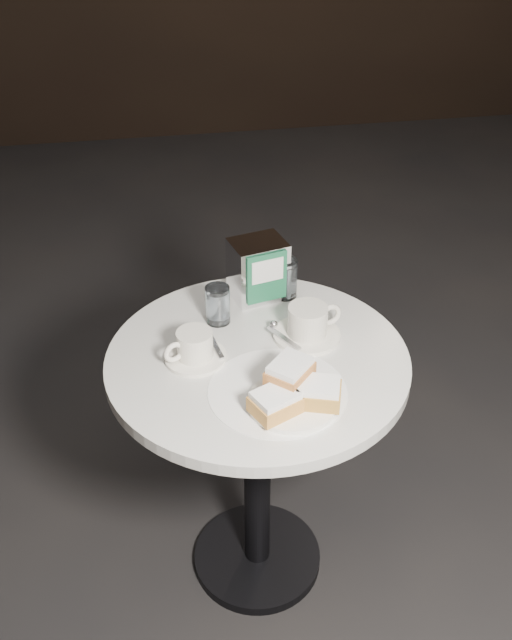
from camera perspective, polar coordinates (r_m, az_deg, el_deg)
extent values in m
plane|color=black|center=(2.17, 0.10, -18.61)|extent=(7.00, 7.00, 0.00)
cylinder|color=black|center=(2.16, 0.10, -18.37)|extent=(0.36, 0.36, 0.03)
cylinder|color=black|center=(1.89, 0.11, -11.99)|extent=(0.07, 0.07, 0.70)
cylinder|color=white|center=(1.65, 0.12, -3.25)|extent=(0.70, 0.70, 0.03)
cylinder|color=white|center=(1.54, 1.73, -5.70)|extent=(0.40, 0.40, 0.00)
cylinder|color=white|center=(1.50, 2.91, -6.62)|extent=(0.21, 0.21, 0.01)
cube|color=gold|center=(1.46, 1.55, -6.79)|extent=(0.12, 0.11, 0.03)
cube|color=white|center=(1.44, 1.57, -6.07)|extent=(0.11, 0.10, 0.01)
cube|color=#BD893A|center=(1.49, 4.97, -5.97)|extent=(0.11, 0.10, 0.03)
cube|color=white|center=(1.47, 5.02, -5.25)|extent=(0.10, 0.09, 0.01)
cube|color=#C0773B|center=(1.49, 2.72, -4.36)|extent=(0.12, 0.12, 0.03)
cube|color=white|center=(1.47, 2.75, -3.63)|extent=(0.11, 0.11, 0.01)
cylinder|color=white|center=(1.63, -4.85, -2.97)|extent=(0.19, 0.19, 0.01)
cylinder|color=silver|center=(1.61, -4.92, -1.93)|extent=(0.11, 0.11, 0.06)
cylinder|color=#906D4F|center=(1.59, -4.96, -1.18)|extent=(0.10, 0.10, 0.00)
torus|color=white|center=(1.59, -6.56, -2.58)|extent=(0.05, 0.03, 0.05)
cube|color=#B8B8BD|center=(1.65, -3.25, -2.10)|extent=(0.03, 0.10, 0.00)
sphere|color=#B7B7BC|center=(1.68, -4.15, -1.20)|extent=(0.02, 0.02, 0.02)
cylinder|color=white|center=(1.70, 4.09, -1.20)|extent=(0.19, 0.19, 0.01)
cylinder|color=silver|center=(1.67, 4.14, -0.04)|extent=(0.11, 0.11, 0.07)
cylinder|color=#835E47|center=(1.66, 4.18, 0.80)|extent=(0.10, 0.10, 0.00)
torus|color=beige|center=(1.70, 5.95, 0.42)|extent=(0.06, 0.03, 0.06)
cube|color=#B0B0B5|center=(1.67, 2.22, -1.45)|extent=(0.06, 0.10, 0.00)
sphere|color=silver|center=(1.71, 1.42, -0.35)|extent=(0.02, 0.02, 0.02)
cylinder|color=white|center=(1.73, -3.08, 1.24)|extent=(0.07, 0.07, 0.10)
cylinder|color=silver|center=(1.73, -3.07, 1.14)|extent=(0.06, 0.06, 0.08)
cylinder|color=white|center=(1.82, 2.32, 3.37)|extent=(0.08, 0.08, 0.10)
cylinder|color=silver|center=(1.82, 2.32, 3.26)|extent=(0.07, 0.07, 0.09)
cube|color=silver|center=(1.81, 0.15, 4.09)|extent=(0.15, 0.13, 0.16)
cube|color=#1B603F|center=(1.76, 0.89, 3.38)|extent=(0.10, 0.03, 0.13)
cube|color=white|center=(1.75, 0.94, 3.95)|extent=(0.08, 0.02, 0.06)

